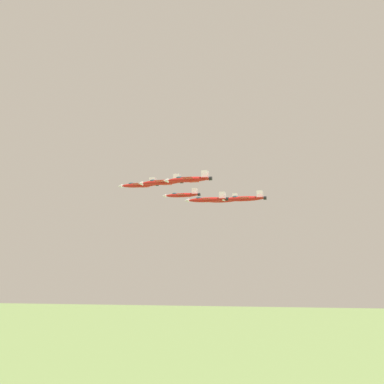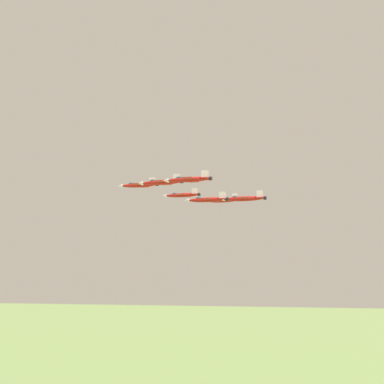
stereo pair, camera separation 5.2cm
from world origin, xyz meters
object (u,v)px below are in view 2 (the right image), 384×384
Objects in this scene: jet_left_outer at (188,179)px; jet_right_outer at (222,200)px; jet_slot_rear at (207,200)px; jet_trailing at (244,198)px; jet_left_wingman at (161,182)px; jet_lead at (139,185)px; jet_right_wingman at (182,195)px.

jet_left_outer reaches higher than jet_right_outer.
jet_slot_rear is (4.17, 25.30, -4.11)m from jet_left_outer.
jet_slot_rear is 1.00× the size of jet_trailing.
jet_right_outer is at bearing -112.26° from jet_left_wingman.
jet_left_outer is at bearing 139.33° from jet_lead.
jet_left_wingman reaches higher than jet_right_wingman.
jet_left_outer is 51.30m from jet_right_outer.
jet_slot_rear is at bearing -90.91° from jet_left_outer.
jet_right_wingman is (16.97, 10.20, -3.25)m from jet_lead.
jet_right_wingman is at bearing -139.95° from jet_lead.
jet_lead reaches higher than jet_right_wingman.
jet_trailing is (44.65, -7.36, -7.54)m from jet_lead.
jet_right_outer is at bearing -90.91° from jet_left_outer.
jet_left_outer is at bearing 138.79° from jet_left_wingman.
jet_right_wingman is 0.96× the size of jet_right_outer.
jet_right_outer reaches higher than jet_trailing.
jet_left_wingman is at bearing 22.12° from jet_trailing.
jet_left_wingman is 1.01× the size of jet_slot_rear.
jet_lead is at bearing 0.49° from jet_slot_rear.
jet_left_wingman is 25.70m from jet_right_wingman.
jet_slot_rear is (12.80, -15.10, -4.16)m from jet_right_wingman.
jet_slot_rear is at bearing 139.71° from jet_right_wingman.
jet_left_wingman reaches higher than jet_trailing.
jet_trailing is (31.85, 7.74, -5.97)m from jet_left_wingman.
jet_lead is 1.01× the size of jet_right_outer.
jet_slot_rear is 15.08m from jet_trailing.
jet_trailing is at bearing -157.82° from jet_left_wingman.
jet_right_outer is (33.94, 20.39, -4.59)m from jet_lead.
jet_left_wingman is at bearing 67.85° from jet_right_outer.
jet_left_wingman is 1.04× the size of jet_left_outer.
jet_right_wingman is at bearing -90.85° from jet_left_wingman.
jet_left_outer is 30.05m from jet_trailing.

